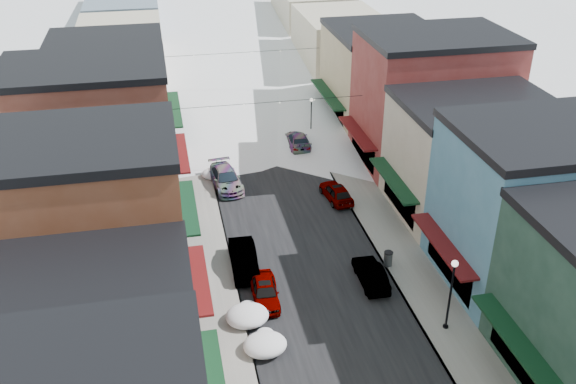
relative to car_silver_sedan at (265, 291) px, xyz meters
name	(u,v)px	position (x,y,z in m)	size (l,w,h in m)	color
road	(238,93)	(3.50, 38.15, -0.69)	(10.00, 160.00, 0.01)	black
sidewalk_left	(180,97)	(-3.10, 38.15, -0.62)	(3.20, 160.00, 0.15)	gray
sidewalk_right	(294,89)	(10.10, 38.15, -0.62)	(3.20, 160.00, 0.15)	gray
curb_left	(194,96)	(-1.55, 38.15, -0.62)	(0.10, 160.00, 0.15)	slate
curb_right	(281,90)	(8.55, 38.15, -0.62)	(0.10, 160.00, 0.15)	slate
bldg_l_cream	(82,372)	(-9.69, -9.35, 4.07)	(11.30, 8.20, 9.50)	beige
bldg_l_brick_near	(79,246)	(-10.19, -1.35, 5.56)	(12.30, 8.20, 12.50)	brown
bldg_l_grayblue	(101,198)	(-9.69, 7.15, 3.82)	(11.30, 9.20, 9.00)	slate
bldg_l_brick_far	(91,133)	(-10.69, 16.15, 4.81)	(13.30, 9.20, 11.00)	brown
bldg_l_tan	(110,95)	(-9.69, 26.15, 4.31)	(11.30, 11.20, 10.00)	tan
bldg_r_blue	(531,207)	(16.69, -0.85, 4.56)	(11.30, 9.20, 10.50)	teal
bldg_r_cream	(472,157)	(17.19, 8.15, 3.82)	(12.30, 9.20, 9.00)	#B3A590
bldg_r_brick_far	(432,99)	(17.69, 17.15, 5.06)	(13.30, 9.20, 11.50)	maroon
bldg_r_tan	(382,76)	(16.69, 27.15, 4.06)	(11.30, 11.20, 9.50)	tan
distant_blocks	(215,13)	(3.50, 61.15, 3.31)	(34.00, 55.00, 8.00)	gray
overhead_cables	(254,75)	(3.50, 25.65, 5.51)	(16.40, 15.04, 0.04)	black
car_silver_sedan	(265,291)	(0.00, 0.00, 0.00)	(1.63, 4.06, 1.38)	#A5A9AE
car_dark_hatch	(244,259)	(-0.80, 3.61, 0.09)	(1.66, 4.76, 1.57)	black
car_silver_wagon	(226,179)	(-0.57, 15.61, 0.08)	(2.15, 5.29, 1.54)	#ACAFB4
car_green_sedan	(371,274)	(7.00, 0.44, -0.01)	(1.44, 4.13, 1.36)	black
car_gray_suv	(336,192)	(7.80, 11.62, 0.01)	(1.65, 4.10, 1.40)	gray
car_black_sedan	(298,140)	(7.00, 22.19, 0.02)	(1.99, 4.89, 1.42)	black
car_lane_silver	(241,119)	(2.47, 28.50, 0.08)	(1.82, 4.53, 1.54)	gray
car_lane_white	(246,87)	(4.42, 38.32, -0.02)	(2.23, 4.83, 1.34)	silver
trash_can	(388,258)	(8.70, 1.90, -0.01)	(0.61, 0.61, 1.04)	#535658
streetlamp_near	(452,286)	(9.89, -4.80, 2.42)	(0.39, 0.39, 4.70)	black
streetlamp_far	(311,113)	(8.70, 24.06, 1.94)	(0.33, 0.33, 3.93)	black
snow_pile_near	(265,344)	(-0.78, -4.45, -0.19)	(2.47, 2.72, 1.04)	white
snow_pile_mid	(247,315)	(-1.38, -1.80, -0.17)	(2.59, 2.79, 1.09)	white
snow_pile_far	(214,173)	(-1.38, 17.48, -0.27)	(2.06, 2.47, 0.87)	white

